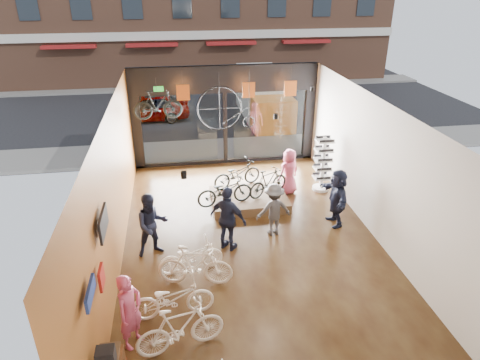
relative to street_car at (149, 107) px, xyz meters
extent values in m
cube|color=black|center=(3.17, -12.00, -0.71)|extent=(7.00, 12.00, 0.04)
cube|color=black|center=(3.17, -12.00, 3.13)|extent=(7.00, 12.00, 0.04)
cube|color=brown|center=(-0.35, -12.00, 1.21)|extent=(0.04, 12.00, 3.80)
cube|color=beige|center=(6.69, -12.00, 1.21)|extent=(0.04, 12.00, 3.80)
cube|color=#198C26|center=(0.77, -6.12, 2.36)|extent=(0.35, 0.06, 0.18)
cube|color=black|center=(3.17, 3.00, -0.70)|extent=(30.00, 18.00, 0.02)
cube|color=slate|center=(3.17, -4.80, -0.63)|extent=(30.00, 2.40, 0.12)
cube|color=slate|center=(3.17, 7.00, -0.63)|extent=(30.00, 2.00, 0.12)
imported|color=gray|center=(0.00, 0.00, 0.00)|extent=(4.05, 1.63, 1.38)
imported|color=#F1E0CD|center=(1.11, -15.27, -0.16)|extent=(1.84, 0.87, 1.06)
imported|color=#F1E0CD|center=(0.97, -14.31, -0.22)|extent=(1.82, 0.74, 0.94)
imported|color=#F1E0CD|center=(1.52, -13.31, -0.16)|extent=(1.84, 0.85, 1.07)
imported|color=#F1E0CD|center=(1.44, -12.77, -0.27)|extent=(1.68, 0.80, 0.85)
cube|color=#463519|center=(3.48, -9.56, -0.54)|extent=(2.40, 1.80, 0.30)
imported|color=black|center=(2.64, -10.01, 0.07)|extent=(1.85, 0.97, 0.92)
imported|color=black|center=(4.09, -9.61, 0.06)|extent=(1.53, 1.09, 0.91)
imported|color=black|center=(3.20, -8.84, 0.06)|extent=(1.83, 1.17, 0.91)
imported|color=#CC4C72|center=(0.17, -14.98, 0.14)|extent=(0.67, 0.72, 1.66)
imported|color=#161C33|center=(0.50, -11.88, 0.19)|extent=(1.01, 0.88, 1.76)
imported|color=#161C33|center=(2.49, -11.97, 0.23)|extent=(1.12, 1.03, 1.84)
imported|color=#3F3F44|center=(3.85, -11.42, 0.09)|extent=(1.08, 0.71, 1.56)
imported|color=#CC4C72|center=(4.93, -9.00, 0.10)|extent=(0.91, 0.78, 1.57)
imported|color=#161C33|center=(5.79, -11.16, 0.18)|extent=(0.55, 1.63, 1.75)
imported|color=black|center=(0.75, -7.80, 2.23)|extent=(1.60, 0.53, 0.95)
cube|color=#CC5919|center=(1.61, -6.80, 2.36)|extent=(0.45, 0.03, 0.55)
cube|color=#CC5919|center=(3.93, -6.80, 2.36)|extent=(0.45, 0.03, 0.55)
cube|color=#CC5919|center=(5.45, -6.80, 2.36)|extent=(0.45, 0.03, 0.55)
camera|label=1|loc=(1.29, -21.61, 6.03)|focal=32.00mm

